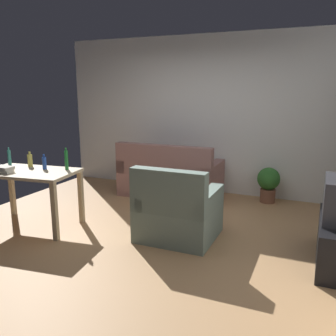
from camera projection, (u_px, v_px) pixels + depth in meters
name	position (u px, v px, depth m)	size (l,w,h in m)	color
ground_plane	(145.00, 233.00, 4.59)	(5.20, 4.40, 0.02)	tan
wall_rear	(201.00, 115.00, 6.26)	(5.20, 0.10, 2.70)	white
couch	(169.00, 178.00, 6.08)	(1.66, 0.84, 0.92)	#996B66
desk	(29.00, 179.00, 4.65)	(1.28, 0.84, 0.76)	#C6B28E
potted_plant	(268.00, 182.00, 5.73)	(0.36, 0.36, 0.57)	brown
armchair	(177.00, 213.00, 4.34)	(0.90, 0.84, 0.92)	slate
bottle_tall	(9.00, 158.00, 4.92)	(0.05, 0.05, 0.26)	teal
bottle_squat	(30.00, 160.00, 4.87)	(0.06, 0.06, 0.20)	#BCB24C
bottle_blue	(44.00, 163.00, 4.70)	(0.05, 0.05, 0.20)	#2347A3
bottle_green	(66.00, 160.00, 4.66)	(0.05, 0.05, 0.29)	#1E722D
book_stack	(3.00, 169.00, 4.52)	(0.27, 0.19, 0.08)	beige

